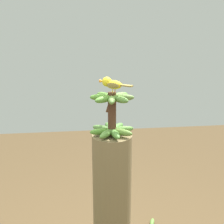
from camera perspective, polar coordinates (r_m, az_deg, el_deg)
name	(u,v)px	position (r m, az deg, el deg)	size (l,w,h in m)	color
banana_bunch	(112,114)	(1.84, -0.01, -0.40)	(0.28, 0.28, 0.27)	#4C2D1E
perched_bird	(112,84)	(1.79, -0.09, 5.35)	(0.19, 0.15, 0.09)	#C68933
fallen_banana	(152,222)	(3.46, 7.52, -19.83)	(0.13, 0.05, 0.05)	olive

